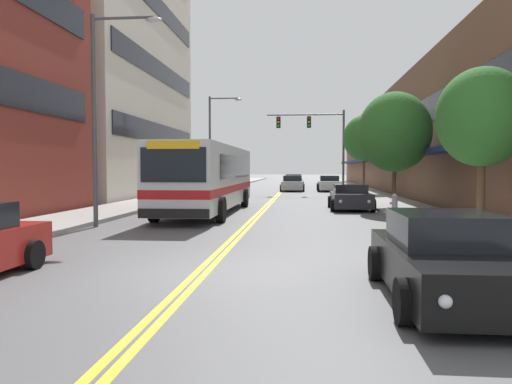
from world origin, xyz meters
TOP-DOWN VIEW (x-y plane):
  - ground_plane at (0.00, 37.00)m, footprint 240.00×240.00m
  - sidewalk_left at (-7.02, 37.00)m, footprint 3.03×106.00m
  - sidewalk_right at (7.02, 37.00)m, footprint 3.03×106.00m
  - centre_line at (0.00, 37.00)m, footprint 0.34×106.00m
  - office_tower_left at (-14.77, 27.06)m, footprint 12.08×20.64m
  - storefront_row_right at (12.76, 37.00)m, footprint 9.10×68.00m
  - city_bus at (-2.41, 13.24)m, footprint 2.89×12.57m
  - car_slate_blue_parked_left_near at (-4.32, 26.72)m, footprint 2.02×4.47m
  - car_black_parked_right_foreground at (4.26, -1.72)m, footprint 2.04×4.42m
  - car_charcoal_parked_right_mid at (4.36, 15.69)m, footprint 2.11×4.40m
  - car_white_parked_right_far at (4.31, 35.93)m, footprint 2.21×4.64m
  - car_silver_moving_lead at (0.99, 35.64)m, footprint 2.17×4.23m
  - car_navy_moving_second at (0.91, 44.03)m, footprint 2.17×4.25m
  - traffic_signal_mast at (3.10, 31.32)m, footprint 6.31×0.38m
  - street_lamp_left_near at (-4.92, 7.19)m, footprint 2.53×0.28m
  - street_lamp_left_far at (-4.92, 28.71)m, footprint 2.58×0.28m
  - street_tree_right_near at (7.37, 5.96)m, footprint 2.72×2.72m
  - street_tree_right_mid at (6.46, 15.46)m, footprint 3.57×3.57m
  - street_tree_right_far at (6.61, 29.42)m, footprint 3.21×3.21m
  - fire_hydrant at (5.95, 12.35)m, footprint 0.32×0.24m

SIDE VIEW (x-z plane):
  - ground_plane at x=0.00m, z-range 0.00..0.00m
  - centre_line at x=0.00m, z-range 0.00..0.01m
  - sidewalk_left at x=-7.02m, z-range 0.00..0.16m
  - sidewalk_right at x=7.02m, z-range 0.00..0.16m
  - fire_hydrant at x=5.95m, z-range 0.16..0.97m
  - car_charcoal_parked_right_mid at x=4.36m, z-range -0.04..1.23m
  - car_black_parked_right_foreground at x=4.26m, z-range -0.05..1.31m
  - car_slate_blue_parked_left_near at x=-4.32m, z-range -0.04..1.31m
  - car_silver_moving_lead at x=0.99m, z-range -0.05..1.36m
  - car_white_parked_right_far at x=4.31m, z-range -0.04..1.36m
  - car_navy_moving_second at x=0.91m, z-range -0.05..1.37m
  - city_bus at x=-2.41m, z-range 0.20..3.26m
  - street_tree_right_near at x=7.37m, z-range 1.13..6.08m
  - street_tree_right_mid at x=6.46m, z-range 1.03..6.69m
  - storefront_row_right at x=12.76m, z-range 0.00..8.46m
  - street_tree_right_far at x=6.61m, z-range 1.39..7.38m
  - street_lamp_left_near at x=-4.92m, z-range 0.76..8.16m
  - street_lamp_left_far at x=-4.92m, z-range 0.78..8.41m
  - traffic_signal_mast at x=3.10m, z-range 1.44..8.23m
  - office_tower_left at x=-14.77m, z-range 0.00..28.06m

